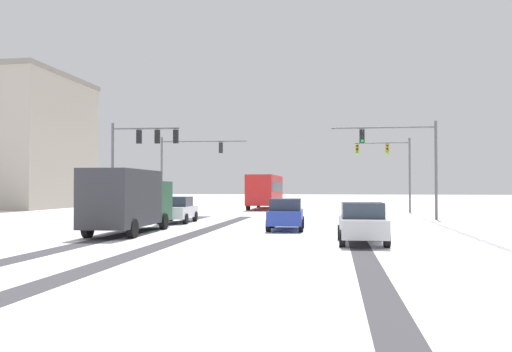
{
  "coord_description": "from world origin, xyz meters",
  "views": [
    {
      "loc": [
        4.12,
        -4.39,
        2.22
      ],
      "look_at": [
        0.0,
        22.85,
        2.8
      ],
      "focal_mm": 36.72,
      "sensor_mm": 36.0,
      "label": 1
    }
  ],
  "objects_px": {
    "car_white_lead": "(178,210)",
    "traffic_signal_near_left": "(139,149)",
    "traffic_signal_far_right": "(391,160)",
    "car_blue_second": "(286,214)",
    "box_truck_delivery": "(129,199)",
    "traffic_signal_near_right": "(406,152)",
    "traffic_signal_far_left": "(186,160)",
    "car_silver_third": "(362,223)",
    "bus_oncoming": "(265,189)"
  },
  "relations": [
    {
      "from": "traffic_signal_far_left",
      "to": "bus_oncoming",
      "type": "xyz_separation_m",
      "value": [
        5.56,
        9.73,
        -2.51
      ]
    },
    {
      "from": "traffic_signal_near_right",
      "to": "traffic_signal_far_left",
      "type": "height_order",
      "value": "same"
    },
    {
      "from": "traffic_signal_near_left",
      "to": "traffic_signal_far_left",
      "type": "bearing_deg",
      "value": 88.31
    },
    {
      "from": "traffic_signal_far_right",
      "to": "car_silver_third",
      "type": "xyz_separation_m",
      "value": [
        -3.78,
        -26.17,
        -3.77
      ]
    },
    {
      "from": "car_white_lead",
      "to": "bus_oncoming",
      "type": "xyz_separation_m",
      "value": [
        2.64,
        21.56,
        1.18
      ]
    },
    {
      "from": "car_white_lead",
      "to": "box_truck_delivery",
      "type": "distance_m",
      "value": 7.51
    },
    {
      "from": "traffic_signal_near_left",
      "to": "car_blue_second",
      "type": "distance_m",
      "value": 12.68
    },
    {
      "from": "traffic_signal_far_left",
      "to": "box_truck_delivery",
      "type": "distance_m",
      "value": 19.71
    },
    {
      "from": "car_white_lead",
      "to": "box_truck_delivery",
      "type": "xyz_separation_m",
      "value": [
        -0.11,
        -7.46,
        0.82
      ]
    },
    {
      "from": "traffic_signal_far_left",
      "to": "car_silver_third",
      "type": "relative_size",
      "value": 1.79
    },
    {
      "from": "traffic_signal_near_left",
      "to": "bus_oncoming",
      "type": "xyz_separation_m",
      "value": [
        5.86,
        19.77,
        -2.75
      ]
    },
    {
      "from": "traffic_signal_near_left",
      "to": "car_white_lead",
      "type": "relative_size",
      "value": 1.56
    },
    {
      "from": "traffic_signal_near_right",
      "to": "bus_oncoming",
      "type": "height_order",
      "value": "traffic_signal_near_right"
    },
    {
      "from": "traffic_signal_far_right",
      "to": "car_blue_second",
      "type": "height_order",
      "value": "traffic_signal_far_right"
    },
    {
      "from": "traffic_signal_near_right",
      "to": "car_white_lead",
      "type": "bearing_deg",
      "value": -165.77
    },
    {
      "from": "traffic_signal_far_right",
      "to": "traffic_signal_far_left",
      "type": "bearing_deg",
      "value": -167.46
    },
    {
      "from": "car_white_lead",
      "to": "traffic_signal_near_left",
      "type": "bearing_deg",
      "value": 151.0
    },
    {
      "from": "car_white_lead",
      "to": "bus_oncoming",
      "type": "height_order",
      "value": "bus_oncoming"
    },
    {
      "from": "traffic_signal_near_right",
      "to": "traffic_signal_far_right",
      "type": "xyz_separation_m",
      "value": [
        0.27,
        12.1,
        0.12
      ]
    },
    {
      "from": "car_silver_third",
      "to": "traffic_signal_far_left",
      "type": "bearing_deg",
      "value": 121.43
    },
    {
      "from": "traffic_signal_near_right",
      "to": "car_blue_second",
      "type": "relative_size",
      "value": 1.63
    },
    {
      "from": "traffic_signal_far_left",
      "to": "traffic_signal_near_left",
      "type": "distance_m",
      "value": 10.05
    },
    {
      "from": "box_truck_delivery",
      "to": "car_white_lead",
      "type": "bearing_deg",
      "value": 89.18
    },
    {
      "from": "traffic_signal_far_left",
      "to": "box_truck_delivery",
      "type": "bearing_deg",
      "value": -81.69
    },
    {
      "from": "traffic_signal_far_right",
      "to": "bus_oncoming",
      "type": "xyz_separation_m",
      "value": [
        -11.85,
        5.86,
        -2.6
      ]
    },
    {
      "from": "traffic_signal_far_right",
      "to": "bus_oncoming",
      "type": "height_order",
      "value": "traffic_signal_far_right"
    },
    {
      "from": "traffic_signal_near_left",
      "to": "traffic_signal_far_right",
      "type": "height_order",
      "value": "same"
    },
    {
      "from": "car_silver_third",
      "to": "box_truck_delivery",
      "type": "relative_size",
      "value": 0.55
    },
    {
      "from": "traffic_signal_near_right",
      "to": "bus_oncoming",
      "type": "relative_size",
      "value": 0.62
    },
    {
      "from": "traffic_signal_near_right",
      "to": "car_blue_second",
      "type": "distance_m",
      "value": 11.26
    },
    {
      "from": "car_silver_third",
      "to": "traffic_signal_near_left",
      "type": "bearing_deg",
      "value": 138.64
    },
    {
      "from": "traffic_signal_far_left",
      "to": "box_truck_delivery",
      "type": "relative_size",
      "value": 0.99
    },
    {
      "from": "traffic_signal_far_right",
      "to": "car_white_lead",
      "type": "relative_size",
      "value": 1.56
    },
    {
      "from": "traffic_signal_far_left",
      "to": "car_silver_third",
      "type": "bearing_deg",
      "value": -58.57
    },
    {
      "from": "traffic_signal_near_right",
      "to": "traffic_signal_far_left",
      "type": "xyz_separation_m",
      "value": [
        -17.14,
        8.22,
        0.04
      ]
    },
    {
      "from": "traffic_signal_near_right",
      "to": "traffic_signal_near_left",
      "type": "distance_m",
      "value": 17.53
    },
    {
      "from": "traffic_signal_far_left",
      "to": "bus_oncoming",
      "type": "distance_m",
      "value": 11.49
    },
    {
      "from": "traffic_signal_far_right",
      "to": "car_white_lead",
      "type": "height_order",
      "value": "traffic_signal_far_right"
    },
    {
      "from": "bus_oncoming",
      "to": "car_white_lead",
      "type": "bearing_deg",
      "value": -96.98
    },
    {
      "from": "traffic_signal_far_left",
      "to": "car_white_lead",
      "type": "distance_m",
      "value": 12.73
    },
    {
      "from": "car_white_lead",
      "to": "traffic_signal_near_right",
      "type": "bearing_deg",
      "value": 14.23
    },
    {
      "from": "traffic_signal_far_right",
      "to": "car_silver_third",
      "type": "distance_m",
      "value": 26.71
    },
    {
      "from": "traffic_signal_far_right",
      "to": "box_truck_delivery",
      "type": "distance_m",
      "value": 27.54
    },
    {
      "from": "traffic_signal_near_right",
      "to": "traffic_signal_far_right",
      "type": "distance_m",
      "value": 12.1
    },
    {
      "from": "car_white_lead",
      "to": "bus_oncoming",
      "type": "relative_size",
      "value": 0.38
    },
    {
      "from": "car_silver_third",
      "to": "car_white_lead",
      "type": "bearing_deg",
      "value": 135.63
    },
    {
      "from": "traffic_signal_near_right",
      "to": "traffic_signal_far_left",
      "type": "bearing_deg",
      "value": 154.37
    },
    {
      "from": "car_blue_second",
      "to": "box_truck_delivery",
      "type": "xyz_separation_m",
      "value": [
        -7.25,
        -3.1,
        0.82
      ]
    },
    {
      "from": "box_truck_delivery",
      "to": "traffic_signal_near_right",
      "type": "bearing_deg",
      "value": 37.7
    },
    {
      "from": "traffic_signal_far_right",
      "to": "car_blue_second",
      "type": "xyz_separation_m",
      "value": [
        -7.34,
        -20.07,
        -3.77
      ]
    }
  ]
}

